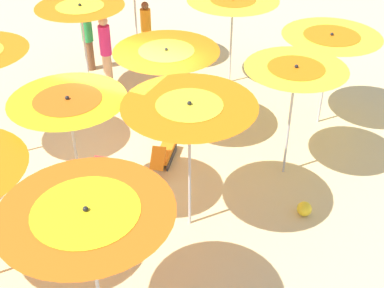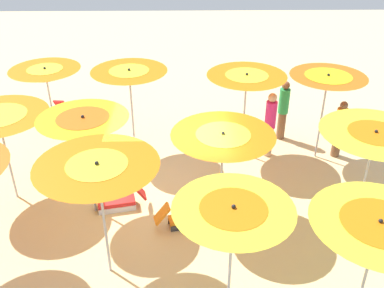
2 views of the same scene
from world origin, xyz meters
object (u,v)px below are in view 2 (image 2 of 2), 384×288
beach_umbrella_1 (374,141)px  beach_umbrella_3 (233,219)px  beach_umbrella_6 (98,174)px  beach_umbrella_7 (84,125)px  beach_umbrella_5 (246,82)px  lounger_2 (183,218)px  lounger_3 (115,138)px  beachgoer_0 (340,128)px  beach_umbrella_0 (378,231)px  beachgoer_1 (270,123)px  beach_umbrella_4 (223,142)px  beach_umbrella_11 (46,76)px  beach_umbrella_8 (130,77)px  beach_umbrella_2 (327,82)px  lounger_1 (56,117)px  lounger_0 (120,200)px  beachgoer_2 (283,109)px

beach_umbrella_1 → beach_umbrella_3: bearing=38.6°
beach_umbrella_3 → beach_umbrella_6: (2.23, -1.06, 0.14)m
beach_umbrella_1 → beach_umbrella_3: size_ratio=0.95×
beach_umbrella_1 → beach_umbrella_7: (6.02, -0.41, 0.22)m
beach_umbrella_5 → beach_umbrella_3: bearing=80.7°
lounger_2 → lounger_3: bearing=104.9°
beachgoer_0 → beach_umbrella_1: bearing=-76.9°
beach_umbrella_0 → beachgoer_1: (0.62, -5.50, -1.01)m
beach_umbrella_4 → beach_umbrella_7: size_ratio=0.88×
beach_umbrella_3 → beach_umbrella_6: 2.47m
beach_umbrella_6 → beach_umbrella_11: 6.10m
beach_umbrella_8 → lounger_3: beach_umbrella_8 is taller
beach_umbrella_2 → beach_umbrella_4: 3.85m
lounger_1 → lounger_3: (-2.08, 1.48, 0.01)m
beach_umbrella_0 → beach_umbrella_2: 5.44m
beach_umbrella_3 → beach_umbrella_6: bearing=-25.4°
beach_umbrella_1 → lounger_1: beach_umbrella_1 is taller
beach_umbrella_8 → lounger_1: size_ratio=2.06×
lounger_1 → lounger_0: bearing=35.8°
lounger_3 → lounger_0: bearing=-66.7°
lounger_2 → beach_umbrella_4: bearing=8.0°
beach_umbrella_5 → lounger_3: bearing=-8.5°
beach_umbrella_8 → lounger_1: bearing=-34.6°
beach_umbrella_4 → beach_umbrella_11: bearing=-39.4°
lounger_3 → beachgoer_1: size_ratio=0.63×
beach_umbrella_3 → beach_umbrella_7: (2.85, -2.94, 0.11)m
beach_umbrella_2 → beachgoer_2: bearing=-53.6°
beach_umbrella_11 → lounger_1: 1.94m
beach_umbrella_5 → beach_umbrella_7: size_ratio=0.98×
lounger_2 → lounger_3: (2.00, -3.62, 0.01)m
beach_umbrella_1 → beachgoer_1: size_ratio=1.22×
beachgoer_1 → beach_umbrella_0: bearing=-38.2°
beachgoer_1 → beach_umbrella_11: bearing=-146.2°
beach_umbrella_1 → beach_umbrella_4: 3.11m
beach_umbrella_11 → beachgoer_0: bearing=170.7°
beach_umbrella_3 → lounger_3: bearing=-65.0°
beach_umbrella_11 → beachgoer_1: bearing=168.5°
beach_umbrella_2 → beachgoer_2: size_ratio=1.35×
beach_umbrella_3 → lounger_2: (0.79, -2.38, -1.96)m
beach_umbrella_7 → beachgoer_2: size_ratio=1.37×
beach_umbrella_6 → beach_umbrella_7: beach_umbrella_6 is taller
beach_umbrella_11 → lounger_0: size_ratio=1.86×
beachgoer_1 → beach_umbrella_3: bearing=-61.4°
beach_umbrella_8 → lounger_2: (-1.38, 3.23, -2.06)m
beach_umbrella_0 → beachgoer_0: 5.69m
beach_umbrella_4 → beach_umbrella_7: bearing=-4.3°
beach_umbrella_11 → beachgoer_0: beach_umbrella_11 is taller
beach_umbrella_2 → lounger_1: bearing=-15.9°
beach_umbrella_6 → beachgoer_1: 5.90m
beach_umbrella_5 → beachgoer_2: beach_umbrella_5 is taller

